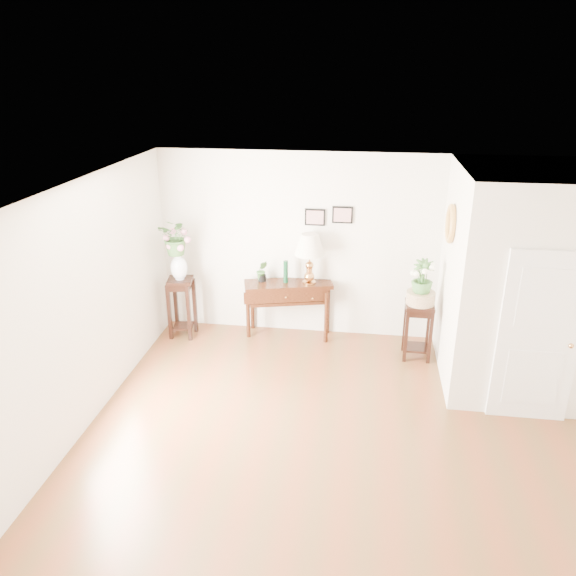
% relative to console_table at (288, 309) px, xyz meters
% --- Properties ---
extents(floor, '(6.00, 5.50, 0.02)m').
position_rel_console_table_xyz_m(floor, '(1.02, -2.54, -0.44)').
color(floor, brown).
rests_on(floor, ground).
extents(ceiling, '(6.00, 5.50, 0.02)m').
position_rel_console_table_xyz_m(ceiling, '(1.02, -2.54, 2.36)').
color(ceiling, white).
rests_on(ceiling, ground).
extents(wall_back, '(6.00, 0.02, 2.80)m').
position_rel_console_table_xyz_m(wall_back, '(1.02, 0.21, 0.96)').
color(wall_back, silver).
rests_on(wall_back, ground).
extents(wall_front, '(6.00, 0.02, 2.80)m').
position_rel_console_table_xyz_m(wall_front, '(1.02, -5.29, 0.96)').
color(wall_front, silver).
rests_on(wall_front, ground).
extents(wall_left, '(0.02, 5.50, 2.80)m').
position_rel_console_table_xyz_m(wall_left, '(-1.98, -2.54, 0.96)').
color(wall_left, silver).
rests_on(wall_left, ground).
extents(partition, '(1.80, 1.95, 2.80)m').
position_rel_console_table_xyz_m(partition, '(3.12, -0.76, 0.96)').
color(partition, silver).
rests_on(partition, floor).
extents(door, '(0.90, 0.05, 2.10)m').
position_rel_console_table_xyz_m(door, '(3.12, -1.76, 0.61)').
color(door, silver).
rests_on(door, floor).
extents(art_print_left, '(0.30, 0.02, 0.25)m').
position_rel_console_table_xyz_m(art_print_left, '(0.37, 0.19, 1.41)').
color(art_print_left, black).
rests_on(art_print_left, wall_back).
extents(art_print_right, '(0.30, 0.02, 0.25)m').
position_rel_console_table_xyz_m(art_print_right, '(0.77, 0.19, 1.46)').
color(art_print_right, black).
rests_on(art_print_right, wall_back).
extents(wall_ornament, '(0.07, 0.51, 0.51)m').
position_rel_console_table_xyz_m(wall_ornament, '(2.18, -0.64, 1.61)').
color(wall_ornament, '#B98C3B').
rests_on(wall_ornament, partition).
extents(console_table, '(1.38, 0.76, 0.88)m').
position_rel_console_table_xyz_m(console_table, '(0.00, 0.00, 0.00)').
color(console_table, black).
rests_on(console_table, floor).
extents(table_lamp, '(0.53, 0.53, 0.78)m').
position_rel_console_table_xyz_m(table_lamp, '(0.32, 0.00, 0.79)').
color(table_lamp, '#AD7842').
rests_on(table_lamp, console_table).
extents(green_vase, '(0.08, 0.08, 0.34)m').
position_rel_console_table_xyz_m(green_vase, '(-0.04, 0.00, 0.61)').
color(green_vase, black).
rests_on(green_vase, console_table).
extents(potted_plant, '(0.19, 0.17, 0.31)m').
position_rel_console_table_xyz_m(potted_plant, '(-0.40, 0.00, 0.59)').
color(potted_plant, '#37662E').
rests_on(potted_plant, console_table).
extents(plant_stand_a, '(0.42, 0.42, 0.94)m').
position_rel_console_table_xyz_m(plant_stand_a, '(-1.61, -0.24, 0.03)').
color(plant_stand_a, black).
rests_on(plant_stand_a, floor).
extents(porcelain_vase, '(0.29, 0.29, 0.43)m').
position_rel_console_table_xyz_m(porcelain_vase, '(-1.61, -0.24, 0.72)').
color(porcelain_vase, white).
rests_on(porcelain_vase, plant_stand_a).
extents(lily_arrangement, '(0.58, 0.53, 0.55)m').
position_rel_console_table_xyz_m(lily_arrangement, '(-1.61, -0.24, 1.18)').
color(lily_arrangement, '#37662E').
rests_on(lily_arrangement, porcelain_vase).
extents(plant_stand_b, '(0.40, 0.40, 0.83)m').
position_rel_console_table_xyz_m(plant_stand_b, '(1.92, -0.43, -0.02)').
color(plant_stand_b, black).
rests_on(plant_stand_b, floor).
extents(ceramic_bowl, '(0.46, 0.46, 0.18)m').
position_rel_console_table_xyz_m(ceramic_bowl, '(1.92, -0.43, 0.48)').
color(ceramic_bowl, tan).
rests_on(ceramic_bowl, plant_stand_b).
extents(narcissus, '(0.32, 0.32, 0.52)m').
position_rel_console_table_xyz_m(narcissus, '(1.92, -0.43, 0.78)').
color(narcissus, '#37662E').
rests_on(narcissus, ceramic_bowl).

